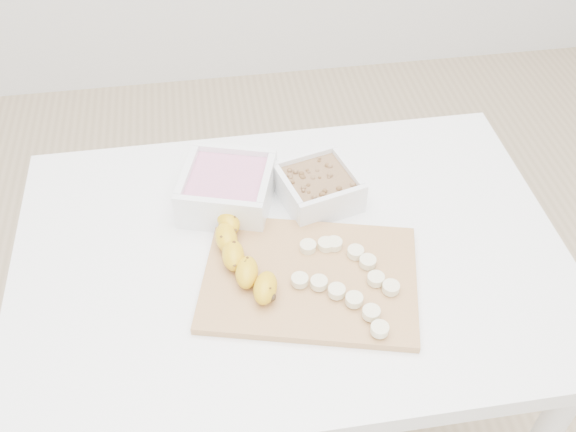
{
  "coord_description": "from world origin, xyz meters",
  "views": [
    {
      "loc": [
        -0.12,
        -0.77,
        1.62
      ],
      "look_at": [
        0.0,
        0.03,
        0.81
      ],
      "focal_mm": 40.0,
      "sensor_mm": 36.0,
      "label": 1
    }
  ],
  "objects": [
    {
      "name": "bowl_granola",
      "position": [
        0.07,
        0.13,
        0.78
      ],
      "size": [
        0.17,
        0.17,
        0.07
      ],
      "color": "white",
      "rests_on": "table"
    },
    {
      "name": "cutting_board",
      "position": [
        0.02,
        -0.07,
        0.76
      ],
      "size": [
        0.42,
        0.34,
        0.01
      ],
      "primitive_type": "cube",
      "rotation": [
        0.0,
        0.0,
        -0.25
      ],
      "color": "tan",
      "rests_on": "table"
    },
    {
      "name": "table",
      "position": [
        0.0,
        0.0,
        0.65
      ],
      "size": [
        1.0,
        0.7,
        0.75
      ],
      "color": "white",
      "rests_on": "ground"
    },
    {
      "name": "banana_slices",
      "position": [
        0.08,
        -0.09,
        0.77
      ],
      "size": [
        0.18,
        0.22,
        0.02
      ],
      "color": "beige",
      "rests_on": "cutting_board"
    },
    {
      "name": "banana",
      "position": [
        -0.09,
        -0.03,
        0.78
      ],
      "size": [
        0.08,
        0.23,
        0.04
      ],
      "primitive_type": null,
      "rotation": [
        0.0,
        0.0,
        0.07
      ],
      "color": "gold",
      "rests_on": "cutting_board"
    },
    {
      "name": "bowl_yogurt",
      "position": [
        -0.1,
        0.14,
        0.79
      ],
      "size": [
        0.21,
        0.21,
        0.08
      ],
      "color": "white",
      "rests_on": "table"
    }
  ]
}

